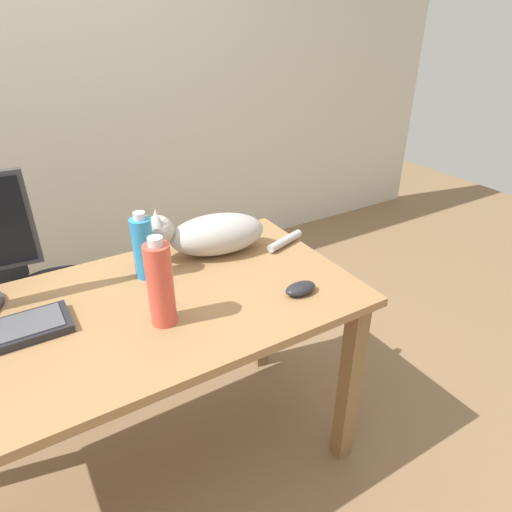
# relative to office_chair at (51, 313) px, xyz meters

# --- Properties ---
(ground_plane) EXTENTS (8.00, 8.00, 0.00)m
(ground_plane) POSITION_rel_office_chair_xyz_m (0.16, -0.70, -0.38)
(ground_plane) COLOR #846647
(back_wall) EXTENTS (6.00, 0.04, 2.60)m
(back_wall) POSITION_rel_office_chair_xyz_m (0.16, 0.86, 0.92)
(back_wall) COLOR beige
(back_wall) RESTS_ON ground_plane
(desk) EXTENTS (1.52, 0.74, 0.76)m
(desk) POSITION_rel_office_chair_xyz_m (0.16, -0.70, 0.27)
(desk) COLOR #9E7247
(desk) RESTS_ON ground_plane
(office_chair) EXTENTS (0.51, 0.48, 0.90)m
(office_chair) POSITION_rel_office_chair_xyz_m (0.00, 0.00, 0.00)
(office_chair) COLOR black
(office_chair) RESTS_ON ground_plane
(cat) EXTENTS (0.60, 0.25, 0.20)m
(cat) POSITION_rel_office_chair_xyz_m (0.57, -0.51, 0.46)
(cat) COLOR #B2ADA8
(cat) RESTS_ON desk
(computer_mouse) EXTENTS (0.11, 0.06, 0.04)m
(computer_mouse) POSITION_rel_office_chair_xyz_m (0.69, -0.90, 0.39)
(computer_mouse) COLOR #232328
(computer_mouse) RESTS_ON desk
(water_bottle) EXTENTS (0.08, 0.08, 0.28)m
(water_bottle) POSITION_rel_office_chair_xyz_m (0.26, -0.82, 0.51)
(water_bottle) COLOR #D84C3D
(water_bottle) RESTS_ON desk
(spray_bottle) EXTENTS (0.07, 0.07, 0.24)m
(spray_bottle) POSITION_rel_office_chair_xyz_m (0.30, -0.54, 0.49)
(spray_bottle) COLOR #2D8CD1
(spray_bottle) RESTS_ON desk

